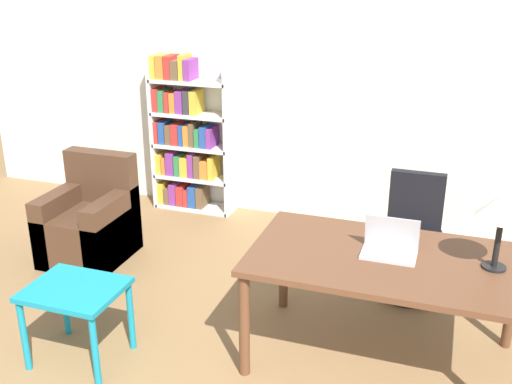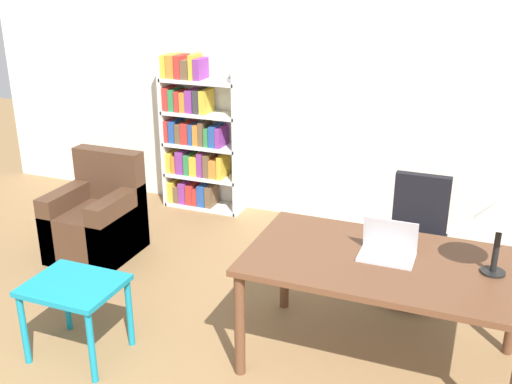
# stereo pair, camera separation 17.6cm
# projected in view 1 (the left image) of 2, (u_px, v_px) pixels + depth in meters

# --- Properties ---
(wall_back) EXTENTS (8.00, 0.06, 2.70)m
(wall_back) POSITION_uv_depth(u_px,v_px,m) (323.00, 90.00, 5.85)
(wall_back) COLOR silver
(wall_back) RESTS_ON ground_plane
(desk) EXTENTS (1.75, 1.00, 0.77)m
(desk) POSITION_uv_depth(u_px,v_px,m) (387.00, 269.00, 3.81)
(desk) COLOR brown
(desk) RESTS_ON ground_plane
(laptop) EXTENTS (0.34, 0.23, 0.24)m
(laptop) POSITION_uv_depth(u_px,v_px,m) (390.00, 246.00, 3.81)
(laptop) COLOR #B2B2B7
(laptop) RESTS_ON desk
(table_lamp) EXTENTS (0.31, 0.31, 0.49)m
(table_lamp) POSITION_uv_depth(u_px,v_px,m) (503.00, 207.00, 3.51)
(table_lamp) COLOR black
(table_lamp) RESTS_ON desk
(office_chair) EXTENTS (0.51, 0.51, 0.97)m
(office_chair) POSITION_uv_depth(u_px,v_px,m) (412.00, 240.00, 4.78)
(office_chair) COLOR black
(office_chair) RESTS_ON ground_plane
(side_table_blue) EXTENTS (0.60, 0.50, 0.55)m
(side_table_blue) POSITION_uv_depth(u_px,v_px,m) (76.00, 299.00, 3.91)
(side_table_blue) COLOR teal
(side_table_blue) RESTS_ON ground_plane
(armchair) EXTENTS (0.67, 0.73, 0.93)m
(armchair) POSITION_uv_depth(u_px,v_px,m) (90.00, 225.00, 5.37)
(armchair) COLOR #472D1E
(armchair) RESTS_ON ground_plane
(bookshelf) EXTENTS (0.87, 0.28, 1.71)m
(bookshelf) POSITION_uv_depth(u_px,v_px,m) (186.00, 138.00, 6.31)
(bookshelf) COLOR white
(bookshelf) RESTS_ON ground_plane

